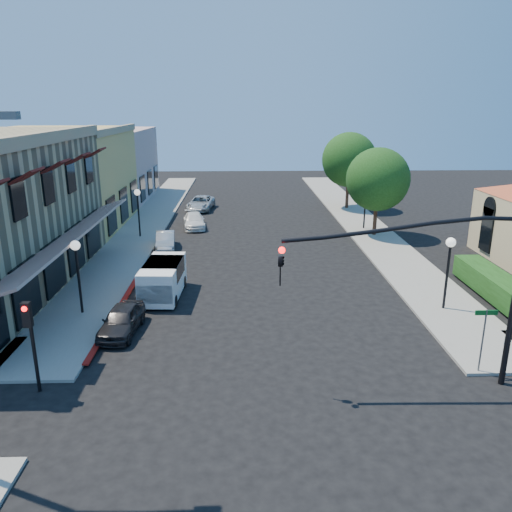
{
  "coord_description": "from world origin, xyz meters",
  "views": [
    {
      "loc": [
        -1.06,
        -13.66,
        9.39
      ],
      "look_at": [
        -0.39,
        8.59,
        2.6
      ],
      "focal_mm": 35.0,
      "sensor_mm": 36.0,
      "label": 1
    }
  ],
  "objects_px": {
    "lamppost_left_near": "(77,259)",
    "lamppost_right_near": "(449,255)",
    "street_name_sign": "(484,331)",
    "parked_car_b": "(165,241)",
    "signal_mast_arm": "(454,274)",
    "lamppost_left_far": "(138,201)",
    "white_van": "(163,278)",
    "secondary_signal": "(30,330)",
    "parked_car_c": "(194,221)",
    "parked_car_d": "(201,203)",
    "lamppost_right_far": "(366,195)",
    "street_tree_b": "(349,160)",
    "parked_car_a": "(122,320)",
    "street_tree_a": "(378,179)"
  },
  "relations": [
    {
      "from": "lamppost_left_near",
      "to": "lamppost_right_near",
      "type": "distance_m",
      "value": 17.0
    },
    {
      "from": "street_name_sign",
      "to": "parked_car_b",
      "type": "xyz_separation_m",
      "value": [
        -13.7,
        16.8,
        -1.13
      ]
    },
    {
      "from": "signal_mast_arm",
      "to": "lamppost_left_far",
      "type": "height_order",
      "value": "signal_mast_arm"
    },
    {
      "from": "white_van",
      "to": "secondary_signal",
      "type": "bearing_deg",
      "value": -108.64
    },
    {
      "from": "signal_mast_arm",
      "to": "lamppost_left_far",
      "type": "bearing_deg",
      "value": 125.0
    },
    {
      "from": "parked_car_c",
      "to": "parked_car_d",
      "type": "bearing_deg",
      "value": 82.16
    },
    {
      "from": "lamppost_right_near",
      "to": "lamppost_right_far",
      "type": "height_order",
      "value": "same"
    },
    {
      "from": "parked_car_b",
      "to": "parked_car_d",
      "type": "distance_m",
      "value": 13.08
    },
    {
      "from": "street_tree_b",
      "to": "parked_car_c",
      "type": "height_order",
      "value": "street_tree_b"
    },
    {
      "from": "signal_mast_arm",
      "to": "parked_car_b",
      "type": "bearing_deg",
      "value": 124.56
    },
    {
      "from": "street_tree_b",
      "to": "street_name_sign",
      "type": "relative_size",
      "value": 2.81
    },
    {
      "from": "lamppost_left_near",
      "to": "parked_car_d",
      "type": "relative_size",
      "value": 0.79
    },
    {
      "from": "lamppost_right_near",
      "to": "street_name_sign",
      "type": "bearing_deg",
      "value": -99.78
    },
    {
      "from": "street_name_sign",
      "to": "lamppost_left_far",
      "type": "bearing_deg",
      "value": 128.94
    },
    {
      "from": "parked_car_b",
      "to": "street_name_sign",
      "type": "bearing_deg",
      "value": -57.37
    },
    {
      "from": "signal_mast_arm",
      "to": "lamppost_right_far",
      "type": "xyz_separation_m",
      "value": [
        2.64,
        22.5,
        -1.35
      ]
    },
    {
      "from": "lamppost_right_far",
      "to": "parked_car_d",
      "type": "bearing_deg",
      "value": 148.97
    },
    {
      "from": "white_van",
      "to": "street_name_sign",
      "type": "bearing_deg",
      "value": -32.36
    },
    {
      "from": "lamppost_left_near",
      "to": "parked_car_a",
      "type": "height_order",
      "value": "lamppost_left_near"
    },
    {
      "from": "lamppost_right_near",
      "to": "street_tree_a",
      "type": "bearing_deg",
      "value": 88.77
    },
    {
      "from": "street_name_sign",
      "to": "parked_car_b",
      "type": "distance_m",
      "value": 21.71
    },
    {
      "from": "white_van",
      "to": "parked_car_a",
      "type": "xyz_separation_m",
      "value": [
        -1.15,
        -4.15,
        -0.44
      ]
    },
    {
      "from": "secondary_signal",
      "to": "lamppost_left_near",
      "type": "distance_m",
      "value": 6.63
    },
    {
      "from": "white_van",
      "to": "parked_car_c",
      "type": "bearing_deg",
      "value": 89.04
    },
    {
      "from": "lamppost_right_near",
      "to": "parked_car_a",
      "type": "xyz_separation_m",
      "value": [
        -14.7,
        -2.0,
        -2.15
      ]
    },
    {
      "from": "lamppost_right_near",
      "to": "parked_car_a",
      "type": "height_order",
      "value": "lamppost_right_near"
    },
    {
      "from": "lamppost_left_near",
      "to": "lamppost_left_far",
      "type": "bearing_deg",
      "value": 90.0
    },
    {
      "from": "signal_mast_arm",
      "to": "white_van",
      "type": "distance_m",
      "value": 14.26
    },
    {
      "from": "parked_car_b",
      "to": "lamppost_right_near",
      "type": "bearing_deg",
      "value": -43.38
    },
    {
      "from": "street_tree_b",
      "to": "lamppost_right_far",
      "type": "distance_m",
      "value": 8.21
    },
    {
      "from": "signal_mast_arm",
      "to": "white_van",
      "type": "height_order",
      "value": "signal_mast_arm"
    },
    {
      "from": "lamppost_right_far",
      "to": "white_van",
      "type": "distance_m",
      "value": 19.45
    },
    {
      "from": "street_tree_a",
      "to": "lamppost_right_far",
      "type": "distance_m",
      "value": 2.49
    },
    {
      "from": "street_tree_a",
      "to": "parked_car_d",
      "type": "bearing_deg",
      "value": 143.67
    },
    {
      "from": "street_name_sign",
      "to": "lamppost_left_near",
      "type": "height_order",
      "value": "lamppost_left_near"
    },
    {
      "from": "street_tree_a",
      "to": "parked_car_a",
      "type": "height_order",
      "value": "street_tree_a"
    },
    {
      "from": "street_name_sign",
      "to": "white_van",
      "type": "height_order",
      "value": "street_name_sign"
    },
    {
      "from": "parked_car_d",
      "to": "lamppost_left_near",
      "type": "bearing_deg",
      "value": -92.0
    },
    {
      "from": "lamppost_left_near",
      "to": "parked_car_d",
      "type": "bearing_deg",
      "value": 81.24
    },
    {
      "from": "lamppost_left_far",
      "to": "white_van",
      "type": "bearing_deg",
      "value": -73.76
    },
    {
      "from": "lamppost_left_far",
      "to": "lamppost_right_far",
      "type": "xyz_separation_m",
      "value": [
        17.0,
        2.0,
        0.0
      ]
    },
    {
      "from": "street_tree_b",
      "to": "lamppost_left_far",
      "type": "height_order",
      "value": "street_tree_b"
    },
    {
      "from": "street_tree_a",
      "to": "parked_car_c",
      "type": "height_order",
      "value": "street_tree_a"
    },
    {
      "from": "lamppost_left_far",
      "to": "parked_car_a",
      "type": "distance_m",
      "value": 16.31
    },
    {
      "from": "lamppost_right_far",
      "to": "parked_car_c",
      "type": "bearing_deg",
      "value": 175.7
    },
    {
      "from": "lamppost_left_near",
      "to": "white_van",
      "type": "distance_m",
      "value": 4.41
    },
    {
      "from": "white_van",
      "to": "parked_car_c",
      "type": "distance_m",
      "value": 14.86
    },
    {
      "from": "lamppost_right_near",
      "to": "secondary_signal",
      "type": "bearing_deg",
      "value": -158.22
    },
    {
      "from": "street_name_sign",
      "to": "parked_car_d",
      "type": "xyz_separation_m",
      "value": [
        -12.3,
        29.8,
        -1.07
      ]
    },
    {
      "from": "signal_mast_arm",
      "to": "parked_car_a",
      "type": "bearing_deg",
      "value": 159.51
    }
  ]
}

